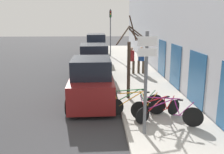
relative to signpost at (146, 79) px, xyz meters
The scene contains 16 objects.
ground_plane 8.43m from the signpost, 101.03° to the left, with size 80.00×80.00×0.00m, color #333335.
sidewalk_curb 11.06m from the signpost, 84.57° to the left, with size 3.20×32.00×0.15m.
building_facade 11.20m from the signpost, 75.53° to the left, with size 0.23×32.00×6.50m.
signpost is the anchor object (origin of this frame).
bicycle_0 1.83m from the signpost, 40.89° to the left, with size 2.36×1.00×0.96m.
bicycle_1 1.99m from the signpost, 57.22° to the left, with size 1.88×1.11×0.83m.
bicycle_2 2.11m from the signpost, 91.64° to the left, with size 2.33×0.44×0.95m.
bicycle_3 2.44m from the signpost, 93.26° to the left, with size 2.48×0.44×0.93m.
parked_car_0 4.03m from the signpost, 117.01° to the left, with size 2.11×4.17×2.09m.
parked_car_1 8.88m from the signpost, 101.47° to the left, with size 2.21×4.53×2.18m.
parked_car_2 14.72m from the signpost, 96.43° to the left, with size 1.95×4.52×2.47m.
parked_car_3 20.31m from the signpost, 94.74° to the left, with size 2.23×4.69×2.19m.
pedestrian_near 9.18m from the signpost, 81.23° to the left, with size 0.46×0.40×1.79m.
pedestrian_far 9.05m from the signpost, 85.39° to the left, with size 0.47×0.40×1.78m.
street_tree 3.74m from the signpost, 90.56° to the left, with size 1.60×1.97×3.75m.
traffic_light 17.08m from the signpost, 90.97° to the left, with size 0.20×0.30×4.50m.
Camera 1 is at (0.14, -4.20, 3.76)m, focal length 40.00 mm.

